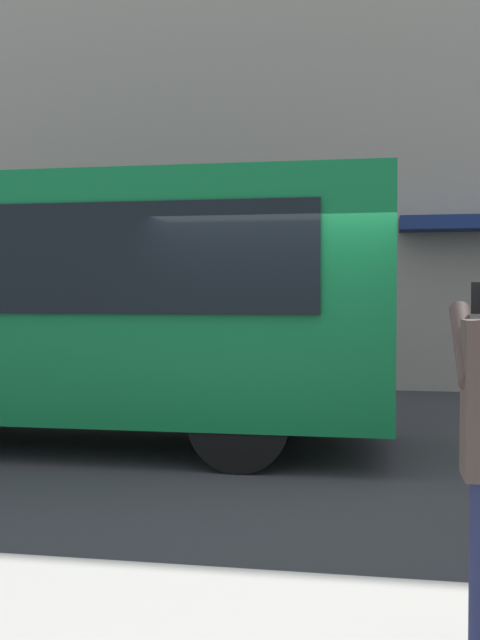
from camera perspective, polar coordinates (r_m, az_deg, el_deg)
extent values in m
plane|color=#38383A|center=(8.06, 3.47, -10.59)|extent=(60.00, 60.00, 0.00)
cube|color=#A89E8E|center=(15.25, 6.63, 18.05)|extent=(28.00, 0.80, 12.00)
cube|color=#0F7238|center=(9.49, -16.95, 1.55)|extent=(9.00, 2.50, 2.60)
cylinder|color=black|center=(9.71, 2.27, -5.47)|extent=(1.00, 0.28, 1.00)
cylinder|color=black|center=(7.56, -0.03, -7.55)|extent=(1.00, 0.28, 1.00)
cylinder|color=#473833|center=(3.48, 16.35, -1.72)|extent=(0.09, 0.48, 0.37)
cube|color=black|center=(3.62, 17.40, 1.58)|extent=(0.07, 0.01, 0.14)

